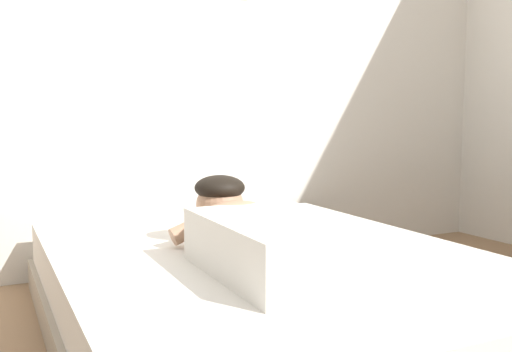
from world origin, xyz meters
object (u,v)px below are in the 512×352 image
bed (267,293)px  person_lying (260,233)px  pillow (248,211)px  coffee_cup (283,222)px  cell_phone (302,245)px

bed → person_lying: (-0.10, -0.14, 0.26)m
pillow → coffee_cup: bearing=-75.0°
pillow → coffee_cup: (0.06, -0.23, -0.02)m
person_lying → coffee_cup: 0.58m
pillow → cell_phone: bearing=-92.4°
bed → coffee_cup: (0.25, 0.33, 0.20)m
pillow → person_lying: size_ratio=0.57×
pillow → cell_phone: (-0.02, -0.54, -0.05)m
bed → pillow: bearing=71.9°
person_lying → coffee_cup: bearing=53.7°
bed → cell_phone: size_ratio=14.25×
person_lying → coffee_cup: person_lying is taller
cell_phone → coffee_cup: bearing=74.7°
bed → pillow: (0.18, 0.56, 0.21)m
bed → pillow: 0.63m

